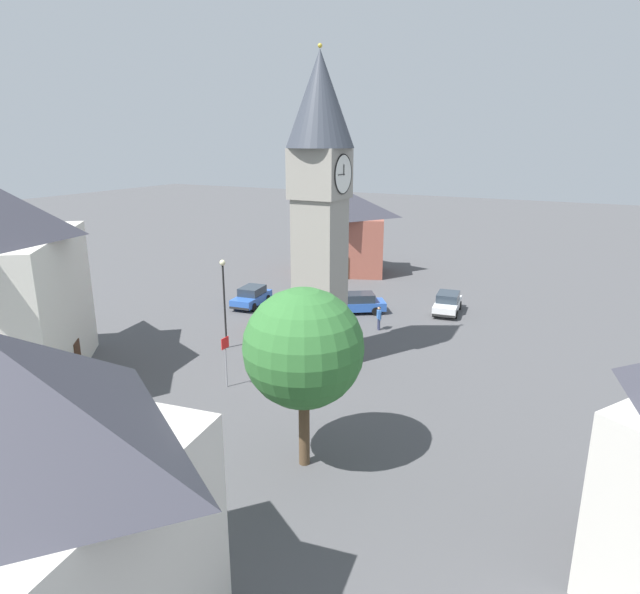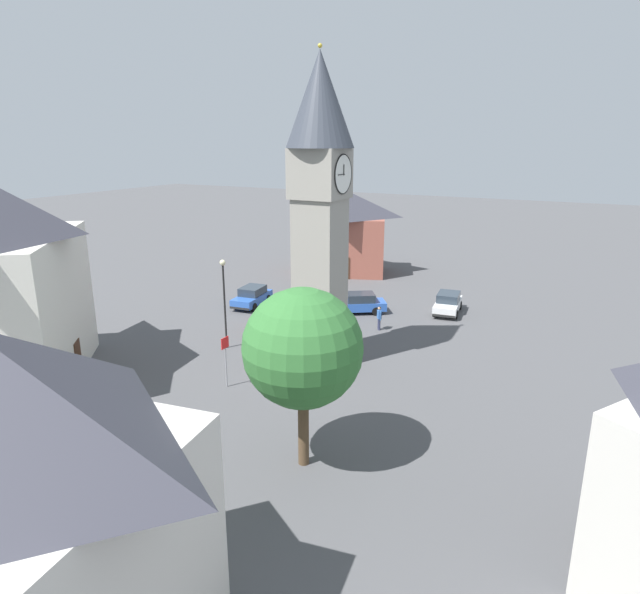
{
  "view_description": "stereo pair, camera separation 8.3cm",
  "coord_description": "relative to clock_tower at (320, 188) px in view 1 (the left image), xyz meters",
  "views": [
    {
      "loc": [
        27.27,
        14.08,
        12.79
      ],
      "look_at": [
        0.0,
        0.0,
        3.94
      ],
      "focal_mm": 30.88,
      "sensor_mm": 36.0,
      "label": 1
    },
    {
      "loc": [
        27.23,
        14.15,
        12.79
      ],
      "look_at": [
        0.0,
        0.0,
        3.94
      ],
      "focal_mm": 30.88,
      "sensor_mm": 36.0,
      "label": 2
    }
  ],
  "objects": [
    {
      "name": "ground_plane",
      "position": [
        -0.0,
        -0.0,
        -10.18
      ],
      "size": [
        200.0,
        200.0,
        0.0
      ],
      "primitive_type": "plane",
      "color": "#4C4C4F"
    },
    {
      "name": "car_silver_kerb",
      "position": [
        -7.45,
        -9.96,
        -9.42
      ],
      "size": [
        4.3,
        2.17,
        1.53
      ],
      "color": "#2D5BB7",
      "rests_on": "ground"
    },
    {
      "name": "building_shop_left",
      "position": [
        10.06,
        -13.06,
        -4.8
      ],
      "size": [
        12.17,
        11.3,
        10.57
      ],
      "color": "silver",
      "rests_on": "ground"
    },
    {
      "name": "road_sign",
      "position": [
        5.57,
        -2.73,
        -8.28
      ],
      "size": [
        0.6,
        0.07,
        2.8
      ],
      "color": "gray",
      "rests_on": "ground"
    },
    {
      "name": "clock_tower",
      "position": [
        0.0,
        0.0,
        0.0
      ],
      "size": [
        3.7,
        3.7,
        17.51
      ],
      "color": "gray",
      "rests_on": "ground"
    },
    {
      "name": "car_red_corner",
      "position": [
        -9.67,
        -1.7,
        -9.42
      ],
      "size": [
        3.67,
        4.38,
        1.53
      ],
      "color": "#2D5BB7",
      "rests_on": "ground"
    },
    {
      "name": "car_white_side",
      "position": [
        -3.37,
        -5.38,
        -9.42
      ],
      "size": [
        4.4,
        3.58,
        1.53
      ],
      "color": "red",
      "rests_on": "ground"
    },
    {
      "name": "car_blue_kerb",
      "position": [
        -12.81,
        4.32,
        -9.42
      ],
      "size": [
        4.31,
        2.19,
        1.53
      ],
      "color": "white",
      "rests_on": "ground"
    },
    {
      "name": "pedestrian",
      "position": [
        -6.71,
        1.13,
        -9.17
      ],
      "size": [
        0.44,
        0.4,
        1.69
      ],
      "color": "#2D3351",
      "rests_on": "ground"
    },
    {
      "name": "building_terrace_right",
      "position": [
        21.29,
        3.02,
        -5.48
      ],
      "size": [
        7.97,
        8.83,
        9.21
      ],
      "color": "beige",
      "rests_on": "ground"
    },
    {
      "name": "lamp_post",
      "position": [
        0.93,
        -6.21,
        -6.43
      ],
      "size": [
        0.36,
        0.36,
        5.71
      ],
      "color": "black",
      "rests_on": "ground"
    },
    {
      "name": "building_corner_back",
      "position": [
        -21.21,
        -8.14,
        -6.09
      ],
      "size": [
        8.21,
        9.32,
        8.03
      ],
      "color": "#995142",
      "rests_on": "ground"
    },
    {
      "name": "tree",
      "position": [
        10.0,
        4.45,
        -5.15
      ],
      "size": [
        4.72,
        4.72,
        7.41
      ],
      "color": "brown",
      "rests_on": "ground"
    }
  ]
}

